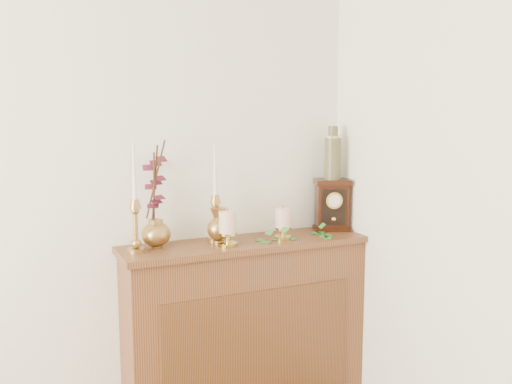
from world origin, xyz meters
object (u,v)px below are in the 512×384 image
ceramic_vase (333,156)px  ginger_jar (155,199)px  bud_vase (218,226)px  mantel_clock (332,205)px  candlestick_center (215,211)px  candlestick_left (135,217)px

ceramic_vase → ginger_jar: bearing=177.8°
bud_vase → mantel_clock: (0.66, 0.05, 0.05)m
candlestick_center → ceramic_vase: size_ratio=1.71×
mantel_clock → candlestick_center: bearing=-160.5°
candlestick_center → ginger_jar: ginger_jar is taller
ginger_jar → mantel_clock: ginger_jar is taller
ginger_jar → bud_vase: bearing=-17.8°
ginger_jar → ceramic_vase: 0.95m
candlestick_left → mantel_clock: bearing=2.7°
bud_vase → ginger_jar: size_ratio=0.35×
candlestick_left → ginger_jar: (0.11, 0.09, 0.06)m
bud_vase → ceramic_vase: ceramic_vase is taller
bud_vase → ginger_jar: (-0.28, 0.09, 0.14)m
candlestick_center → ginger_jar: size_ratio=0.94×
candlestick_left → ginger_jar: 0.16m
bud_vase → mantel_clock: bearing=4.5°
candlestick_center → mantel_clock: (0.65, 0.00, -0.02)m
candlestick_left → bud_vase: size_ratio=2.84×
candlestick_left → mantel_clock: size_ratio=1.83×
candlestick_left → candlestick_center: (0.40, 0.04, -0.01)m
candlestick_left → candlestick_center: bearing=6.4°
ginger_jar → ceramic_vase: size_ratio=1.82×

